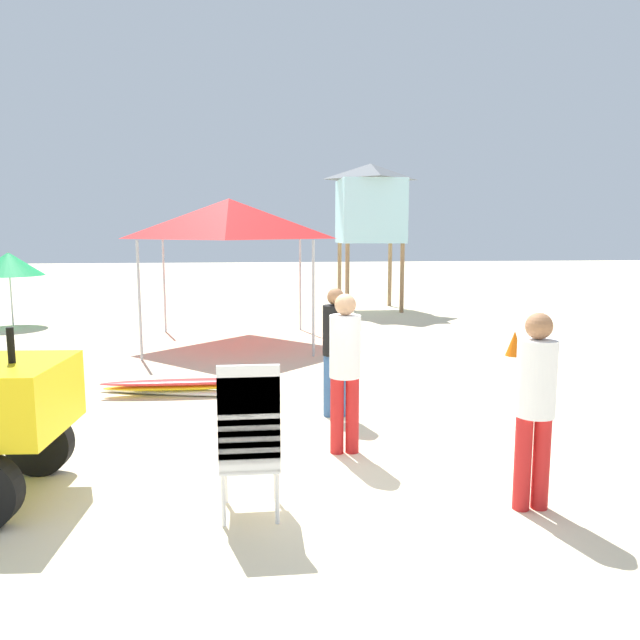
# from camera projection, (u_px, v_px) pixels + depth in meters

# --- Properties ---
(ground) EXTENTS (80.00, 80.00, 0.00)m
(ground) POSITION_uv_depth(u_px,v_px,m) (294.00, 477.00, 5.78)
(ground) COLOR beige
(stacked_plastic_chairs) EXTENTS (0.48, 0.48, 1.29)m
(stacked_plastic_chairs) POSITION_uv_depth(u_px,v_px,m) (249.00, 429.00, 4.84)
(stacked_plastic_chairs) COLOR white
(stacked_plastic_chairs) RESTS_ON ground
(surfboard_pile) EXTENTS (2.59, 0.81, 0.24)m
(surfboard_pile) POSITION_uv_depth(u_px,v_px,m) (183.00, 387.00, 8.63)
(surfboard_pile) COLOR white
(surfboard_pile) RESTS_ON ground
(lifeguard_near_center) EXTENTS (0.32, 0.32, 1.67)m
(lifeguard_near_center) POSITION_uv_depth(u_px,v_px,m) (345.00, 363.00, 6.28)
(lifeguard_near_center) COLOR red
(lifeguard_near_center) RESTS_ON ground
(lifeguard_near_right) EXTENTS (0.32, 0.32, 1.65)m
(lifeguard_near_right) POSITION_uv_depth(u_px,v_px,m) (535.00, 398.00, 4.99)
(lifeguard_near_right) COLOR red
(lifeguard_near_right) RESTS_ON ground
(lifeguard_far_right) EXTENTS (0.32, 0.32, 1.61)m
(lifeguard_far_right) POSITION_uv_depth(u_px,v_px,m) (335.00, 344.00, 7.56)
(lifeguard_far_right) COLOR #33598C
(lifeguard_far_right) RESTS_ON ground
(popup_canopy) EXTENTS (3.15, 3.15, 2.94)m
(popup_canopy) POSITION_uv_depth(u_px,v_px,m) (229.00, 219.00, 12.33)
(popup_canopy) COLOR #B2B2B7
(popup_canopy) RESTS_ON ground
(lifeguard_tower) EXTENTS (1.98, 1.98, 4.20)m
(lifeguard_tower) POSITION_uv_depth(u_px,v_px,m) (370.00, 203.00, 17.65)
(lifeguard_tower) COLOR olive
(lifeguard_tower) RESTS_ON ground
(beach_umbrella_left) EXTENTS (1.61, 1.61, 1.79)m
(beach_umbrella_left) POSITION_uv_depth(u_px,v_px,m) (9.00, 264.00, 14.79)
(beach_umbrella_left) COLOR beige
(beach_umbrella_left) RESTS_ON ground
(traffic_cone_near) EXTENTS (0.33, 0.33, 0.46)m
(traffic_cone_near) POSITION_uv_depth(u_px,v_px,m) (514.00, 343.00, 11.36)
(traffic_cone_near) COLOR orange
(traffic_cone_near) RESTS_ON ground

